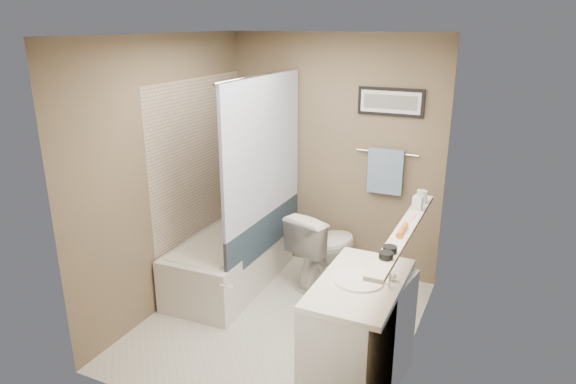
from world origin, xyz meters
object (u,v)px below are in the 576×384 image
at_px(bathtub, 231,260).
at_px(glass_jar, 422,197).
at_px(candle_bowl_far, 390,249).
at_px(soap_bottle, 418,199).
at_px(vanity, 359,338).
at_px(toilet, 325,247).
at_px(candle_bowl_near, 386,255).
at_px(hair_brush_front, 402,230).

height_order(bathtub, glass_jar, glass_jar).
xyz_separation_m(candle_bowl_far, soap_bottle, (0.00, 0.86, 0.06)).
relative_size(vanity, glass_jar, 9.00).
xyz_separation_m(toilet, vanity, (0.76, -1.34, 0.01)).
height_order(toilet, vanity, vanity).
distance_m(bathtub, glass_jar, 2.01).
height_order(bathtub, toilet, toilet).
relative_size(toilet, soap_bottle, 4.87).
height_order(bathtub, vanity, vanity).
distance_m(bathtub, toilet, 0.93).
xyz_separation_m(candle_bowl_near, soap_bottle, (0.00, 0.95, 0.06)).
height_order(candle_bowl_far, soap_bottle, soap_bottle).
xyz_separation_m(vanity, hair_brush_front, (0.19, 0.28, 0.74)).
bearing_deg(hair_brush_front, toilet, 131.94).
distance_m(vanity, glass_jar, 1.24).
bearing_deg(soap_bottle, hair_brush_front, -90.00).
distance_m(candle_bowl_near, glass_jar, 1.12).
bearing_deg(candle_bowl_near, toilet, 122.43).
bearing_deg(candle_bowl_far, glass_jar, 90.00).
height_order(candle_bowl_far, hair_brush_front, hair_brush_front).
relative_size(toilet, hair_brush_front, 3.51).
bearing_deg(vanity, candle_bowl_far, -9.61).
distance_m(vanity, hair_brush_front, 0.81).
bearing_deg(candle_bowl_far, bathtub, 150.63).
relative_size(candle_bowl_near, candle_bowl_far, 1.00).
height_order(toilet, hair_brush_front, hair_brush_front).
height_order(candle_bowl_far, glass_jar, glass_jar).
bearing_deg(glass_jar, vanity, -100.87).
relative_size(bathtub, candle_bowl_near, 16.67).
height_order(vanity, candle_bowl_near, candle_bowl_near).
distance_m(candle_bowl_far, soap_bottle, 0.86).
height_order(vanity, glass_jar, glass_jar).
bearing_deg(hair_brush_front, candle_bowl_far, -90.00).
bearing_deg(toilet, bathtub, 42.92).
distance_m(vanity, soap_bottle, 1.14).
xyz_separation_m(hair_brush_front, soap_bottle, (0.00, 0.51, 0.06)).
distance_m(toilet, hair_brush_front, 1.60).
height_order(hair_brush_front, glass_jar, glass_jar).
bearing_deg(candle_bowl_far, soap_bottle, 90.00).
xyz_separation_m(toilet, glass_jar, (0.95, -0.37, 0.78)).
xyz_separation_m(candle_bowl_near, hair_brush_front, (0.00, 0.44, 0.00)).
height_order(candle_bowl_near, soap_bottle, soap_bottle).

